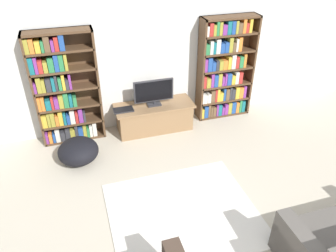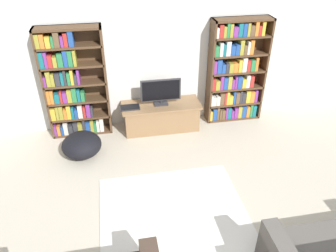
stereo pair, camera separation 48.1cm
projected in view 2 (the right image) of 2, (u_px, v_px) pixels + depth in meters
wall_back at (152, 55)px, 5.64m from camera, size 8.80×0.06×2.60m
bookshelf_left at (72, 86)px, 5.48m from camera, size 1.04×0.30×1.90m
bookshelf_right at (235, 73)px, 5.92m from camera, size 1.04×0.30×1.90m
tv_stand at (161, 116)px, 5.94m from camera, size 1.40×0.54×0.49m
television at (161, 92)px, 5.68m from camera, size 0.70×0.16×0.48m
laptop at (130, 107)px, 5.69m from camera, size 0.34×0.20×0.03m
area_rug at (174, 214)px, 4.29m from camera, size 1.90×1.67×0.02m
beanbag_ottoman at (82, 145)px, 5.28m from camera, size 0.63×0.63×0.39m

